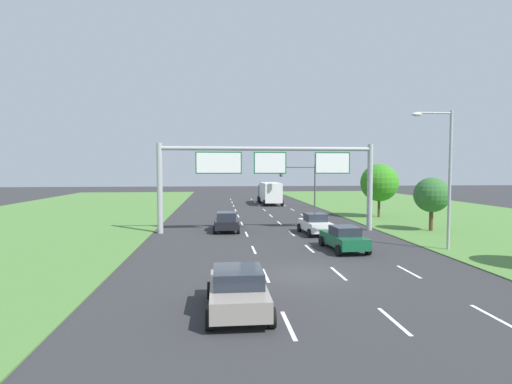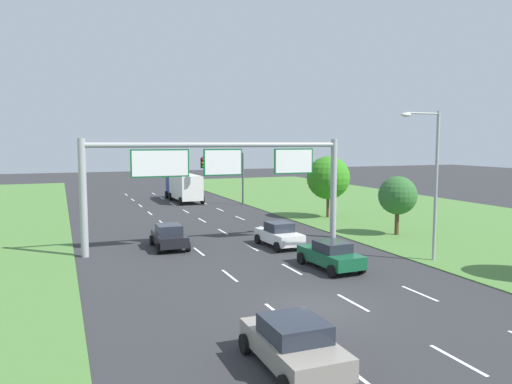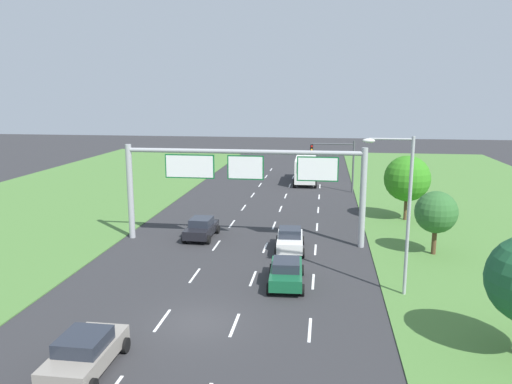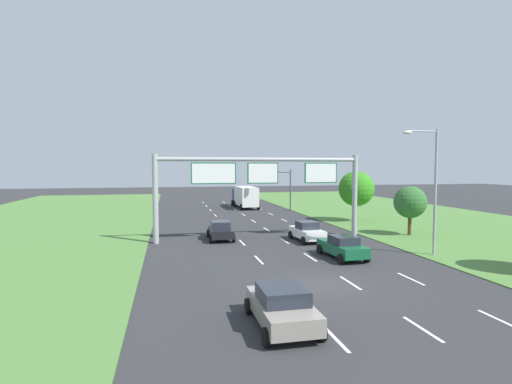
{
  "view_description": "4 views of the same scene",
  "coord_description": "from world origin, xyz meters",
  "px_view_note": "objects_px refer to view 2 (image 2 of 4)",
  "views": [
    {
      "loc": [
        -3.99,
        -18.29,
        4.95
      ],
      "look_at": [
        -0.66,
        15.77,
        3.02
      ],
      "focal_mm": 28.0,
      "sensor_mm": 36.0,
      "label": 1
    },
    {
      "loc": [
        -9.61,
        -17.62,
        6.79
      ],
      "look_at": [
        1.98,
        11.78,
        3.61
      ],
      "focal_mm": 35.0,
      "sensor_mm": 36.0,
      "label": 2
    },
    {
      "loc": [
        5.71,
        -21.28,
        10.65
      ],
      "look_at": [
        1.13,
        11.79,
        4.0
      ],
      "focal_mm": 35.0,
      "sensor_mm": 36.0,
      "label": 3
    },
    {
      "loc": [
        -7.41,
        -18.79,
        6.03
      ],
      "look_at": [
        -0.14,
        14.16,
        3.86
      ],
      "focal_mm": 28.0,
      "sensor_mm": 36.0,
      "label": 4
    }
  ],
  "objects_px": {
    "car_near_red": "(169,236)",
    "car_mid_lane": "(331,255)",
    "car_lead_silver": "(279,235)",
    "street_lamp": "(431,173)",
    "car_far_ahead": "(293,343)",
    "sign_gantry": "(221,171)",
    "roadside_tree_far": "(328,178)",
    "box_truck": "(184,187)",
    "traffic_light_mast": "(226,169)",
    "roadside_tree_mid": "(398,196)"
  },
  "relations": [
    {
      "from": "box_truck",
      "to": "roadside_tree_mid",
      "type": "distance_m",
      "value": 27.91
    },
    {
      "from": "sign_gantry",
      "to": "roadside_tree_far",
      "type": "height_order",
      "value": "sign_gantry"
    },
    {
      "from": "car_mid_lane",
      "to": "sign_gantry",
      "type": "bearing_deg",
      "value": 112.28
    },
    {
      "from": "car_lead_silver",
      "to": "car_far_ahead",
      "type": "xyz_separation_m",
      "value": [
        -6.79,
        -16.17,
        0.0
      ]
    },
    {
      "from": "box_truck",
      "to": "roadside_tree_far",
      "type": "relative_size",
      "value": 1.53
    },
    {
      "from": "car_near_red",
      "to": "roadside_tree_mid",
      "type": "bearing_deg",
      "value": -4.61
    },
    {
      "from": "sign_gantry",
      "to": "traffic_light_mast",
      "type": "bearing_deg",
      "value": 71.09
    },
    {
      "from": "box_truck",
      "to": "roadside_tree_far",
      "type": "bearing_deg",
      "value": -62.78
    },
    {
      "from": "box_truck",
      "to": "sign_gantry",
      "type": "xyz_separation_m",
      "value": [
        -3.43,
        -25.08,
        3.25
      ]
    },
    {
      "from": "car_lead_silver",
      "to": "car_near_red",
      "type": "bearing_deg",
      "value": 159.18
    },
    {
      "from": "traffic_light_mast",
      "to": "roadside_tree_far",
      "type": "distance_m",
      "value": 13.06
    },
    {
      "from": "car_far_ahead",
      "to": "roadside_tree_mid",
      "type": "height_order",
      "value": "roadside_tree_mid"
    },
    {
      "from": "car_near_red",
      "to": "street_lamp",
      "type": "relative_size",
      "value": 0.47
    },
    {
      "from": "car_lead_silver",
      "to": "car_far_ahead",
      "type": "bearing_deg",
      "value": -115.94
    },
    {
      "from": "sign_gantry",
      "to": "car_far_ahead",
      "type": "bearing_deg",
      "value": -100.69
    },
    {
      "from": "car_mid_lane",
      "to": "sign_gantry",
      "type": "distance_m",
      "value": 9.55
    },
    {
      "from": "car_lead_silver",
      "to": "sign_gantry",
      "type": "bearing_deg",
      "value": 152.82
    },
    {
      "from": "car_near_red",
      "to": "car_lead_silver",
      "type": "distance_m",
      "value": 7.09
    },
    {
      "from": "car_mid_lane",
      "to": "roadside_tree_far",
      "type": "distance_m",
      "value": 18.38
    },
    {
      "from": "car_near_red",
      "to": "car_mid_lane",
      "type": "height_order",
      "value": "car_near_red"
    },
    {
      "from": "car_mid_lane",
      "to": "roadside_tree_mid",
      "type": "distance_m",
      "value": 11.67
    },
    {
      "from": "car_near_red",
      "to": "car_mid_lane",
      "type": "xyz_separation_m",
      "value": [
        6.99,
        -8.36,
        -0.02
      ]
    },
    {
      "from": "sign_gantry",
      "to": "car_mid_lane",
      "type": "bearing_deg",
      "value": -64.58
    },
    {
      "from": "box_truck",
      "to": "roadside_tree_mid",
      "type": "xyz_separation_m",
      "value": [
        9.6,
        -26.18,
        1.23
      ]
    },
    {
      "from": "car_far_ahead",
      "to": "roadside_tree_far",
      "type": "relative_size",
      "value": 0.75
    },
    {
      "from": "roadside_tree_mid",
      "to": "roadside_tree_far",
      "type": "height_order",
      "value": "roadside_tree_far"
    },
    {
      "from": "box_truck",
      "to": "sign_gantry",
      "type": "height_order",
      "value": "sign_gantry"
    },
    {
      "from": "car_near_red",
      "to": "traffic_light_mast",
      "type": "relative_size",
      "value": 0.71
    },
    {
      "from": "box_truck",
      "to": "traffic_light_mast",
      "type": "bearing_deg",
      "value": -58.44
    },
    {
      "from": "traffic_light_mast",
      "to": "box_truck",
      "type": "bearing_deg",
      "value": 122.56
    },
    {
      "from": "car_near_red",
      "to": "box_truck",
      "type": "relative_size",
      "value": 0.47
    },
    {
      "from": "car_lead_silver",
      "to": "roadside_tree_mid",
      "type": "distance_m",
      "value": 9.83
    },
    {
      "from": "car_near_red",
      "to": "street_lamp",
      "type": "height_order",
      "value": "street_lamp"
    },
    {
      "from": "roadside_tree_mid",
      "to": "roadside_tree_far",
      "type": "bearing_deg",
      "value": 92.99
    },
    {
      "from": "car_lead_silver",
      "to": "box_truck",
      "type": "relative_size",
      "value": 0.48
    },
    {
      "from": "car_far_ahead",
      "to": "roadside_tree_far",
      "type": "xyz_separation_m",
      "value": [
        15.89,
        25.82,
        2.82
      ]
    },
    {
      "from": "sign_gantry",
      "to": "roadside_tree_far",
      "type": "relative_size",
      "value": 3.12
    },
    {
      "from": "roadside_tree_far",
      "to": "roadside_tree_mid",
      "type": "bearing_deg",
      "value": -87.01
    },
    {
      "from": "car_near_red",
      "to": "street_lamp",
      "type": "bearing_deg",
      "value": -33.25
    },
    {
      "from": "car_near_red",
      "to": "car_mid_lane",
      "type": "relative_size",
      "value": 0.93
    },
    {
      "from": "car_mid_lane",
      "to": "roadside_tree_mid",
      "type": "height_order",
      "value": "roadside_tree_mid"
    },
    {
      "from": "car_mid_lane",
      "to": "traffic_light_mast",
      "type": "relative_size",
      "value": 0.76
    },
    {
      "from": "car_lead_silver",
      "to": "box_truck",
      "type": "xyz_separation_m",
      "value": [
        -0.02,
        26.62,
        0.91
      ]
    },
    {
      "from": "car_near_red",
      "to": "sign_gantry",
      "type": "distance_m",
      "value": 5.36
    },
    {
      "from": "box_truck",
      "to": "roadside_tree_far",
      "type": "xyz_separation_m",
      "value": [
        9.11,
        -16.98,
        1.92
      ]
    },
    {
      "from": "car_near_red",
      "to": "car_far_ahead",
      "type": "bearing_deg",
      "value": -88.71
    },
    {
      "from": "car_far_ahead",
      "to": "traffic_light_mast",
      "type": "distance_m",
      "value": 39.0
    },
    {
      "from": "car_near_red",
      "to": "car_far_ahead",
      "type": "relative_size",
      "value": 0.95
    },
    {
      "from": "roadside_tree_mid",
      "to": "car_far_ahead",
      "type": "bearing_deg",
      "value": -134.59
    },
    {
      "from": "car_near_red",
      "to": "roadside_tree_far",
      "type": "xyz_separation_m",
      "value": [
        15.86,
        7.49,
        2.84
      ]
    }
  ]
}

